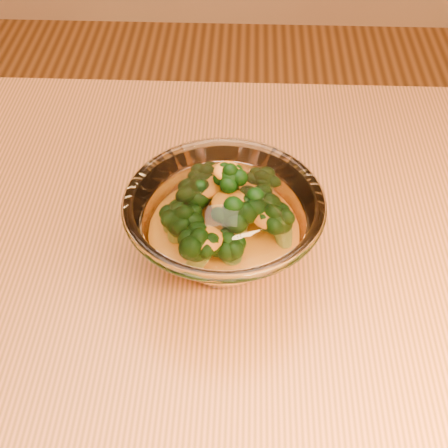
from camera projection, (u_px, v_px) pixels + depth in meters
name	position (u px, v px, depth m)	size (l,w,h in m)	color
table	(328.00, 390.00, 0.63)	(1.20, 0.80, 0.75)	#BF6739
glass_bowl	(224.00, 227.00, 0.59)	(0.19, 0.19, 0.08)	white
cheese_sauce	(224.00, 240.00, 0.60)	(0.10, 0.10, 0.03)	orange
broccoli_heap	(225.00, 214.00, 0.58)	(0.11, 0.13, 0.07)	black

